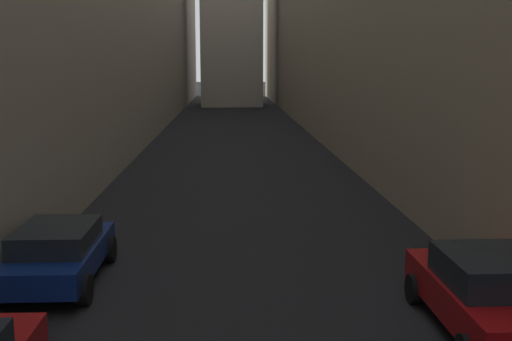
{
  "coord_description": "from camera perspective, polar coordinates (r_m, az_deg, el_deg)",
  "views": [
    {
      "loc": [
        -0.44,
        4.7,
        5.05
      ],
      "look_at": [
        0.0,
        14.55,
        3.34
      ],
      "focal_mm": 43.31,
      "sensor_mm": 36.0,
      "label": 1
    }
  ],
  "objects": [
    {
      "name": "ground_plane",
      "position": [
        43.59,
        -1.97,
        3.18
      ],
      "size": [
        264.0,
        264.0,
        0.0
      ],
      "primitive_type": "plane",
      "color": "black"
    },
    {
      "name": "parked_car_right_third",
      "position": [
        12.61,
        20.55,
        -10.51
      ],
      "size": [
        2.06,
        4.36,
        1.57
      ],
      "rotation": [
        0.0,
        0.0,
        1.57
      ],
      "color": "maroon",
      "rests_on": "ground"
    },
    {
      "name": "parked_car_left_third",
      "position": [
        15.13,
        -17.76,
        -7.15
      ],
      "size": [
        2.01,
        4.22,
        1.4
      ],
      "rotation": [
        0.0,
        0.0,
        1.57
      ],
      "color": "navy",
      "rests_on": "ground"
    }
  ]
}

